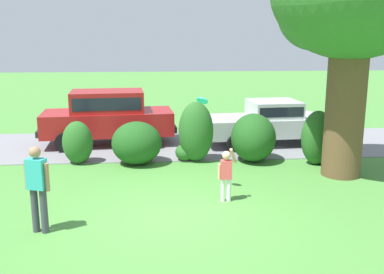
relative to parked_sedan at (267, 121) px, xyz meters
name	(u,v)px	position (x,y,z in m)	size (l,w,h in m)	color
ground_plane	(173,218)	(-3.59, -6.37, -0.85)	(80.00, 80.00, 0.00)	#478438
driveway_strip	(166,145)	(-3.59, 0.13, -0.84)	(28.00, 4.40, 0.02)	slate
shrub_near_tree	(77,144)	(-6.31, -1.99, -0.25)	(0.91, 0.78, 1.30)	#286023
shrub_centre_left	(137,143)	(-4.52, -2.21, -0.20)	(1.49, 1.36, 1.30)	#1E511C
shrub_centre	(195,134)	(-2.75, -2.01, 0.02)	(1.17, 0.92, 1.85)	#286023
shrub_centre_right	(253,138)	(-0.97, -2.15, -0.11)	(1.36, 1.57, 1.48)	#1E511C
shrub_far_end	(319,141)	(0.91, -2.63, -0.13)	(1.07, 0.78, 1.64)	#286023
parked_sedan	(267,121)	(0.00, 0.00, 0.00)	(4.52, 2.35, 1.56)	silver
parked_suv	(108,115)	(-5.63, 0.40, 0.23)	(4.83, 2.38, 1.92)	maroon
child_thrower	(226,172)	(-2.32, -5.49, -0.13)	(0.46, 0.25, 1.29)	white
frisbee	(202,101)	(-2.83, -4.91, 1.45)	(0.32, 0.25, 0.26)	#1EB7B2
adult_onlooker	(37,185)	(-6.21, -6.88, 0.13)	(0.51, 0.32, 1.74)	#3F3F4C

